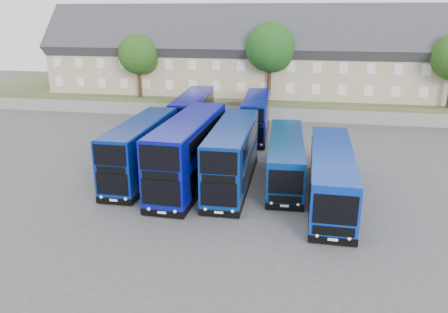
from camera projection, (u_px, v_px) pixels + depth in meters
ground at (206, 200)px, 29.65m from camera, size 120.00×120.00×0.00m
retaining_wall at (250, 113)px, 51.83m from camera, size 70.00×0.40×1.50m
earth_bank at (259, 96)px, 61.09m from camera, size 80.00×20.00×2.00m
terrace_row at (305, 59)px, 54.57m from camera, size 66.00×10.40×11.20m
dd_front_left at (142, 151)px, 33.13m from camera, size 2.55×10.92×4.33m
dd_front_mid at (189, 152)px, 31.87m from camera, size 3.22×12.32×4.86m
dd_front_right at (233, 157)px, 31.55m from camera, size 2.72×11.32×4.48m
dd_rear_left at (193, 117)px, 43.54m from camera, size 3.11×11.16×4.39m
dd_rear_right at (256, 117)px, 44.46m from camera, size 2.83×10.36×4.08m
coach_east_a at (286, 159)px, 32.94m from camera, size 3.01×11.94×3.24m
coach_east_b at (331, 176)px, 29.14m from camera, size 2.88×12.78×3.48m
tree_west at (140, 56)px, 53.24m from camera, size 4.80×4.80×7.65m
tree_mid at (271, 49)px, 50.65m from camera, size 5.76×5.76×9.18m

